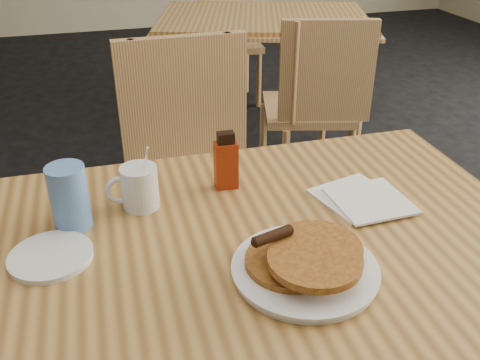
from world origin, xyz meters
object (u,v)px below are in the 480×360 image
object	(u,v)px
main_table	(248,255)
pancake_plate	(305,264)
chair_neighbor_near	(316,96)
syrup_bottle	(226,162)
chair_main_far	(191,158)
chair_neighbor_far	(228,29)
neighbor_table	(264,23)
coffee_mug	(139,187)
blue_tumbler	(69,197)

from	to	relation	value
main_table	pancake_plate	bearing A→B (deg)	-61.00
chair_neighbor_near	syrup_bottle	size ratio (longest dim) A/B	6.20
chair_main_far	chair_neighbor_far	distance (m)	2.15
neighbor_table	pancake_plate	size ratio (longest dim) A/B	4.85
coffee_mug	chair_main_far	bearing A→B (deg)	67.64
neighbor_table	chair_neighbor_far	size ratio (longest dim) A/B	1.63
chair_main_far	pancake_plate	distance (m)	0.88
chair_neighbor_far	coffee_mug	distance (m)	2.74
chair_neighbor_far	pancake_plate	distance (m)	2.98
chair_neighbor_near	blue_tumbler	xyz separation A→B (m)	(-1.06, -1.11, 0.28)
chair_neighbor_far	chair_neighbor_near	world-z (taller)	chair_neighbor_near
neighbor_table	coffee_mug	distance (m)	2.04
chair_neighbor_near	neighbor_table	bearing A→B (deg)	105.70
chair_main_far	chair_neighbor_far	world-z (taller)	chair_main_far
chair_main_far	chair_neighbor_far	bearing A→B (deg)	71.46
main_table	chair_neighbor_far	size ratio (longest dim) A/B	1.56
main_table	chair_neighbor_far	xyz separation A→B (m)	(0.68, 2.77, -0.21)
syrup_bottle	chair_main_far	bearing A→B (deg)	92.27
chair_neighbor_near	pancake_plate	xyz separation A→B (m)	(-0.63, -1.41, 0.23)
chair_neighbor_near	syrup_bottle	xyz separation A→B (m)	(-0.69, -1.04, 0.27)
chair_main_far	blue_tumbler	xyz separation A→B (m)	(-0.37, -0.57, 0.24)
blue_tumbler	chair_neighbor_far	bearing A→B (deg)	68.43
pancake_plate	syrup_bottle	size ratio (longest dim) A/B	1.94
neighbor_table	syrup_bottle	world-z (taller)	syrup_bottle
chair_neighbor_near	main_table	bearing A→B (deg)	-104.28
neighbor_table	chair_main_far	size ratio (longest dim) A/B	1.42
neighbor_table	chair_main_far	bearing A→B (deg)	-117.56
neighbor_table	chair_main_far	distance (m)	1.48
chair_neighbor_near	syrup_bottle	distance (m)	1.28
coffee_mug	blue_tumbler	distance (m)	0.16
coffee_mug	blue_tumbler	xyz separation A→B (m)	(-0.15, -0.04, 0.02)
syrup_bottle	blue_tumbler	world-z (taller)	syrup_bottle
main_table	chair_neighbor_near	bearing A→B (deg)	60.94
chair_main_far	pancake_plate	xyz separation A→B (m)	(0.06, -0.86, 0.19)
chair_neighbor_far	neighbor_table	bearing A→B (deg)	-85.91
chair_main_far	blue_tumbler	distance (m)	0.72
main_table	pancake_plate	xyz separation A→B (m)	(0.08, -0.14, 0.06)
coffee_mug	syrup_bottle	distance (m)	0.22
neighbor_table	syrup_bottle	size ratio (longest dim) A/B	9.40
pancake_plate	coffee_mug	bearing A→B (deg)	129.89
chair_neighbor_near	blue_tumbler	size ratio (longest dim) A/B	6.28
chair_main_far	main_table	bearing A→B (deg)	-91.72
main_table	neighbor_table	distance (m)	2.14
blue_tumbler	chair_main_far	bearing A→B (deg)	56.99
chair_neighbor_far	syrup_bottle	xyz separation A→B (m)	(-0.67, -2.54, 0.31)
main_table	chair_neighbor_near	world-z (taller)	chair_neighbor_near
chair_neighbor_far	pancake_plate	size ratio (longest dim) A/B	2.97
main_table	coffee_mug	bearing A→B (deg)	135.83
pancake_plate	blue_tumbler	world-z (taller)	blue_tumbler
main_table	chair_main_far	xyz separation A→B (m)	(0.01, 0.72, -0.13)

